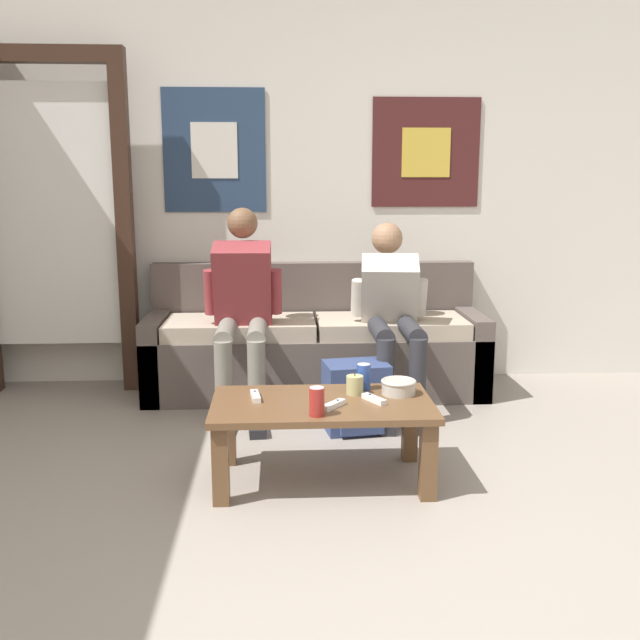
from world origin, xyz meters
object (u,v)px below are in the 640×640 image
at_px(drink_can_red, 317,402).
at_px(game_controller_near_right, 255,396).
at_px(drink_can_blue, 364,377).
at_px(game_controller_near_left, 334,405).
at_px(person_seated_teen, 392,308).
at_px(couch, 315,348).
at_px(person_seated_adult, 242,303).
at_px(game_controller_far_center, 374,399).
at_px(backpack, 356,398).
at_px(pillar_candle, 355,385).
at_px(ceramic_bowl, 399,386).
at_px(coffee_table, 322,416).

bearing_deg(drink_can_red, game_controller_near_right, 136.46).
bearing_deg(drink_can_blue, game_controller_near_left, -121.20).
relative_size(person_seated_teen, drink_can_red, 8.83).
xyz_separation_m(couch, drink_can_blue, (0.17, -1.25, 0.15)).
relative_size(person_seated_adult, game_controller_far_center, 8.40).
height_order(backpack, pillar_candle, pillar_candle).
xyz_separation_m(ceramic_bowl, drink_can_blue, (-0.15, 0.08, 0.02)).
relative_size(person_seated_teen, backpack, 2.90).
relative_size(backpack, game_controller_near_right, 2.56).
distance_m(person_seated_adult, game_controller_near_right, 1.06).
bearing_deg(coffee_table, person_seated_adult, 110.71).
relative_size(drink_can_blue, drink_can_red, 1.00).
relative_size(coffee_table, backpack, 2.63).
distance_m(couch, drink_can_red, 1.63).
xyz_separation_m(backpack, game_controller_near_left, (-0.18, -0.75, 0.21)).
distance_m(couch, game_controller_near_left, 1.52).
bearing_deg(drink_can_red, couch, 87.42).
distance_m(drink_can_red, game_controller_far_center, 0.32).
xyz_separation_m(coffee_table, game_controller_near_left, (0.04, -0.09, 0.08)).
distance_m(backpack, drink_can_red, 0.93).
bearing_deg(ceramic_bowl, coffee_table, -165.49).
xyz_separation_m(coffee_table, ceramic_bowl, (0.36, 0.09, 0.11)).
relative_size(ceramic_bowl, game_controller_near_left, 1.23).
height_order(pillar_candle, game_controller_far_center, pillar_candle).
bearing_deg(game_controller_far_center, pillar_candle, 121.58).
bearing_deg(person_seated_teen, pillar_candle, -108.20).
height_order(couch, pillar_candle, couch).
distance_m(game_controller_near_left, game_controller_near_right, 0.38).
bearing_deg(pillar_candle, game_controller_far_center, -58.42).
distance_m(person_seated_adult, drink_can_red, 1.34).
bearing_deg(person_seated_adult, person_seated_teen, 0.97).
xyz_separation_m(drink_can_blue, game_controller_far_center, (0.02, -0.19, -0.05)).
relative_size(couch, backpack, 5.67).
relative_size(backpack, game_controller_near_left, 2.83).
distance_m(game_controller_near_left, game_controller_far_center, 0.20).
bearing_deg(backpack, game_controller_near_right, -131.24).
xyz_separation_m(person_seated_adult, game_controller_far_center, (0.64, -1.10, -0.26)).
xyz_separation_m(couch, coffee_table, (-0.04, -1.43, 0.02)).
bearing_deg(person_seated_adult, pillar_candle, -59.90).
bearing_deg(person_seated_teen, drink_can_blue, -106.75).
bearing_deg(pillar_candle, person_seated_adult, 120.10).
height_order(person_seated_adult, ceramic_bowl, person_seated_adult).
bearing_deg(coffee_table, pillar_candle, 33.58).
relative_size(drink_can_blue, game_controller_near_right, 0.84).
xyz_separation_m(person_seated_teen, game_controller_near_left, (-0.44, -1.19, -0.22)).
bearing_deg(coffee_table, ceramic_bowl, 14.51).
distance_m(coffee_table, person_seated_teen, 1.23).
bearing_deg(game_controller_near_left, game_controller_far_center, 21.61).
bearing_deg(game_controller_near_right, game_controller_far_center, -8.03).
distance_m(coffee_table, drink_can_blue, 0.30).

